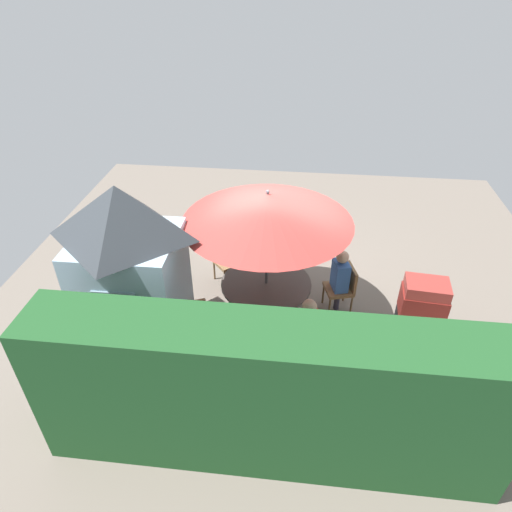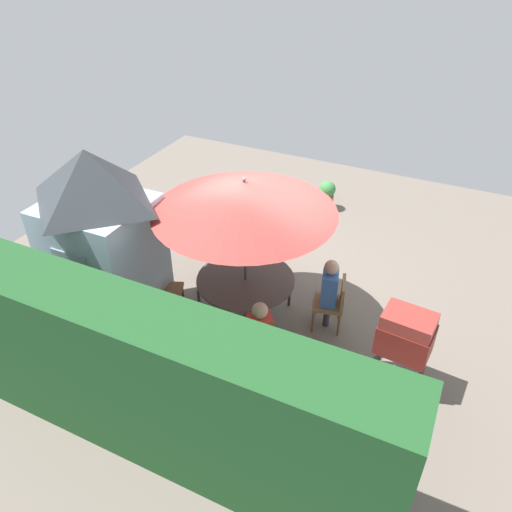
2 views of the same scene
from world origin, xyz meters
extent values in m
plane|color=#6B6056|center=(0.00, 0.00, 0.00)|extent=(11.00, 11.00, 0.00)
cube|color=#1E4C23|center=(0.00, 3.50, 1.07)|extent=(5.55, 0.81, 2.14)
cube|color=#9EBCD1|center=(2.23, 1.78, 1.03)|extent=(1.49, 1.35, 2.07)
pyramid|color=#33383D|center=(2.23, 1.78, 2.47)|extent=(1.58, 1.43, 0.81)
cube|color=gray|center=(2.23, 2.45, 0.81)|extent=(0.62, 0.04, 1.61)
cylinder|color=#47423D|center=(0.27, 0.91, 0.73)|extent=(1.55, 1.55, 0.04)
cylinder|color=#3C3834|center=(-0.28, 0.37, 0.36)|extent=(0.05, 0.05, 0.71)
cylinder|color=#3C3834|center=(0.81, 0.37, 0.36)|extent=(0.05, 0.05, 0.71)
cylinder|color=#3C3834|center=(-0.28, 1.45, 0.36)|extent=(0.05, 0.05, 0.71)
cylinder|color=#3C3834|center=(0.81, 1.45, 0.36)|extent=(0.05, 0.05, 0.71)
cylinder|color=#4C4C51|center=(0.27, 0.91, 1.22)|extent=(0.04, 0.04, 2.44)
cone|color=#B73833|center=(0.27, 0.91, 2.20)|extent=(2.69, 2.69, 0.47)
sphere|color=#4C4C51|center=(0.27, 0.91, 2.47)|extent=(0.06, 0.06, 0.06)
cube|color=maroon|center=(-2.27, 1.21, 0.78)|extent=(0.74, 0.56, 0.45)
cube|color=maroon|center=(-2.27, 1.21, 1.10)|extent=(0.71, 0.53, 0.20)
cylinder|color=#262628|center=(-2.58, 1.00, 0.28)|extent=(0.06, 0.06, 0.55)
cylinder|color=#262628|center=(-1.96, 1.00, 0.28)|extent=(0.06, 0.06, 0.55)
cylinder|color=#262628|center=(-2.58, 1.42, 0.28)|extent=(0.06, 0.06, 0.55)
cylinder|color=#262628|center=(-1.96, 1.42, 0.28)|extent=(0.06, 0.06, 0.55)
cube|color=olive|center=(-0.45, 1.91, 0.45)|extent=(0.64, 0.64, 0.06)
cube|color=olive|center=(-0.58, 2.08, 0.68)|extent=(0.40, 0.31, 0.45)
cylinder|color=brown|center=(-0.41, 2.19, 0.23)|extent=(0.04, 0.04, 0.45)
cylinder|color=brown|center=(-0.73, 1.95, 0.23)|extent=(0.04, 0.04, 0.45)
cylinder|color=brown|center=(-0.17, 1.86, 0.23)|extent=(0.04, 0.04, 0.45)
cylinder|color=brown|center=(-0.50, 1.63, 0.23)|extent=(0.04, 0.04, 0.45)
cube|color=olive|center=(-1.00, 0.57, 0.45)|extent=(0.56, 0.56, 0.06)
cube|color=olive|center=(-1.20, 0.51, 0.68)|extent=(0.17, 0.46, 0.45)
cylinder|color=brown|center=(-1.24, 0.71, 0.23)|extent=(0.04, 0.04, 0.45)
cylinder|color=brown|center=(-1.14, 0.32, 0.23)|extent=(0.04, 0.04, 0.45)
cylinder|color=brown|center=(-0.86, 0.81, 0.23)|extent=(0.04, 0.04, 0.45)
cylinder|color=brown|center=(-0.75, 0.43, 0.23)|extent=(0.04, 0.04, 0.45)
cube|color=olive|center=(1.10, -0.05, 0.45)|extent=(0.65, 0.65, 0.06)
cube|color=olive|center=(1.24, -0.21, 0.68)|extent=(0.38, 0.34, 0.45)
cylinder|color=brown|center=(1.08, -0.33, 0.23)|extent=(0.04, 0.04, 0.45)
cylinder|color=brown|center=(1.38, -0.07, 0.23)|extent=(0.04, 0.04, 0.45)
cylinder|color=brown|center=(0.82, -0.03, 0.23)|extent=(0.04, 0.04, 0.45)
cylinder|color=brown|center=(1.12, 0.23, 0.23)|extent=(0.04, 0.04, 0.45)
cube|color=olive|center=(1.43, 1.41, 0.45)|extent=(0.60, 0.60, 0.06)
cube|color=olive|center=(1.62, 1.49, 0.68)|extent=(0.23, 0.44, 0.45)
cylinder|color=brown|center=(1.69, 1.30, 0.23)|extent=(0.04, 0.04, 0.45)
cylinder|color=brown|center=(1.53, 1.67, 0.23)|extent=(0.04, 0.04, 0.45)
cylinder|color=brown|center=(1.32, 1.14, 0.23)|extent=(0.04, 0.04, 0.45)
cylinder|color=brown|center=(1.17, 1.51, 0.23)|extent=(0.04, 0.04, 0.45)
cylinder|color=#936651|center=(0.27, -3.11, 0.16)|extent=(0.30, 0.30, 0.31)
sphere|color=#3D8442|center=(0.27, -3.11, 0.46)|extent=(0.36, 0.36, 0.36)
cube|color=#CC3D33|center=(-0.45, 1.91, 0.76)|extent=(0.42, 0.39, 0.55)
sphere|color=tan|center=(-0.45, 1.91, 1.15)|extent=(0.22, 0.22, 0.22)
cylinder|color=#383347|center=(-0.45, 1.91, 0.24)|extent=(0.10, 0.10, 0.48)
cube|color=#3866B2|center=(-1.00, 0.57, 0.76)|extent=(0.32, 0.39, 0.55)
sphere|color=tan|center=(-1.00, 0.57, 1.15)|extent=(0.22, 0.22, 0.22)
cylinder|color=#383347|center=(-1.00, 0.57, 0.24)|extent=(0.10, 0.10, 0.48)
camera|label=1|loc=(-0.22, 6.88, 5.41)|focal=31.15mm
camera|label=2|loc=(-2.57, 6.44, 5.49)|focal=34.99mm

